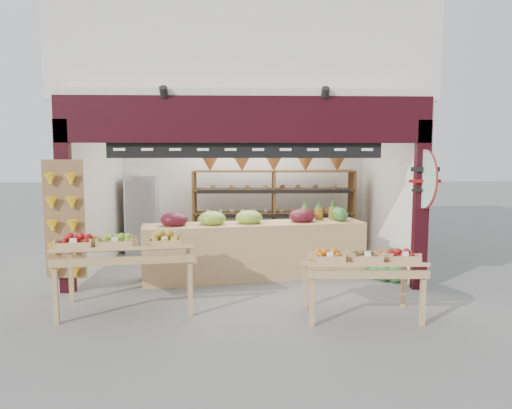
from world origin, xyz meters
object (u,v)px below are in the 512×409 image
(back_shelving, at_px, (274,196))
(mid_counter, at_px, (254,248))
(cardboard_stack, at_px, (189,251))
(display_table_right, at_px, (361,260))
(display_table_left, at_px, (118,246))
(watermelon_pile, at_px, (389,269))
(refrigerator, at_px, (142,214))

(back_shelving, distance_m, mid_counter, 2.05)
(cardboard_stack, distance_m, display_table_right, 4.08)
(display_table_left, height_order, watermelon_pile, display_table_left)
(refrigerator, xyz_separation_m, mid_counter, (2.37, -2.15, -0.32))
(back_shelving, bearing_deg, watermelon_pile, -48.35)
(back_shelving, relative_size, display_table_left, 1.78)
(display_table_left, bearing_deg, back_shelving, 55.27)
(mid_counter, height_order, display_table_left, mid_counter)
(refrigerator, xyz_separation_m, watermelon_pile, (4.67, -2.36, -0.66))
(mid_counter, xyz_separation_m, watermelon_pile, (2.30, -0.21, -0.34))
(mid_counter, height_order, display_table_right, mid_counter)
(cardboard_stack, xyz_separation_m, display_table_right, (2.59, -3.11, 0.51))
(refrigerator, relative_size, display_table_left, 0.88)
(refrigerator, xyz_separation_m, cardboard_stack, (1.12, -1.02, -0.60))
(cardboard_stack, height_order, display_table_right, display_table_right)
(back_shelving, bearing_deg, cardboard_stack, -157.17)
(cardboard_stack, bearing_deg, display_table_left, -103.69)
(refrigerator, bearing_deg, back_shelving, -8.40)
(back_shelving, bearing_deg, refrigerator, 173.98)
(back_shelving, height_order, display_table_right, back_shelving)
(display_table_left, relative_size, display_table_right, 1.27)
(back_shelving, distance_m, watermelon_pile, 2.96)
(display_table_right, bearing_deg, cardboard_stack, 129.78)
(back_shelving, distance_m, display_table_left, 4.19)
(display_table_left, distance_m, watermelon_pile, 4.48)
(mid_counter, distance_m, display_table_right, 2.41)
(display_table_right, bearing_deg, back_shelving, 102.81)
(mid_counter, bearing_deg, refrigerator, 137.81)
(mid_counter, distance_m, watermelon_pile, 2.34)
(mid_counter, bearing_deg, cardboard_stack, 137.99)
(cardboard_stack, distance_m, mid_counter, 1.70)
(watermelon_pile, bearing_deg, display_table_left, -161.99)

